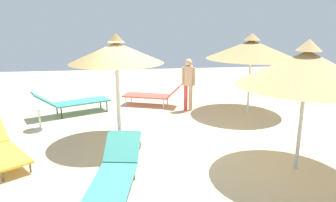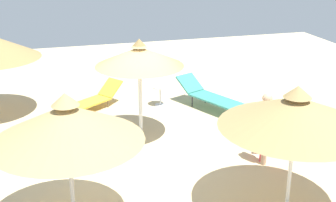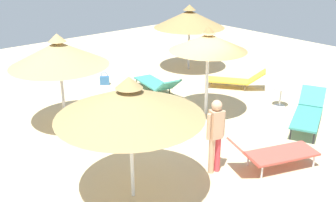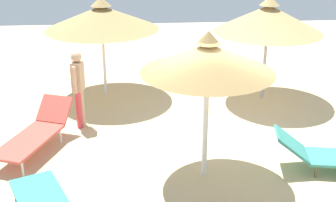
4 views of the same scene
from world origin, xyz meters
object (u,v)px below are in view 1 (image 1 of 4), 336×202
at_px(lounge_chair_back, 115,173).
at_px(side_table_round, 39,115).
at_px(lounge_chair_near_right, 154,94).
at_px(lounge_chair_far_right, 1,147).
at_px(lounge_chair_near_left, 71,101).
at_px(person_standing_center, 188,81).
at_px(parasol_umbrella_center, 307,68).
at_px(parasol_umbrella_far_left, 251,49).
at_px(parasol_umbrella_edge, 116,53).

height_order(lounge_chair_back, side_table_round, lounge_chair_back).
distance_m(lounge_chair_near_right, side_table_round, 3.98).
xyz_separation_m(lounge_chair_far_right, side_table_round, (0.29, 2.04, 0.10)).
height_order(lounge_chair_near_left, lounge_chair_far_right, lounge_chair_near_left).
bearing_deg(person_standing_center, parasol_umbrella_center, -73.34).
relative_size(parasol_umbrella_center, lounge_chair_far_right, 1.33).
height_order(parasol_umbrella_center, lounge_chair_far_right, parasol_umbrella_center).
bearing_deg(side_table_round, person_standing_center, 16.41).
bearing_deg(parasol_umbrella_center, lounge_chair_near_left, 138.41).
bearing_deg(person_standing_center, lounge_chair_near_right, 144.35).
relative_size(parasol_umbrella_far_left, side_table_round, 4.57).
distance_m(parasol_umbrella_far_left, lounge_chair_near_left, 5.98).
bearing_deg(parasol_umbrella_center, parasol_umbrella_edge, 149.90).
height_order(parasol_umbrella_center, person_standing_center, parasol_umbrella_center).
distance_m(lounge_chair_near_left, lounge_chair_near_right, 2.83).
height_order(parasol_umbrella_edge, lounge_chair_far_right, parasol_umbrella_edge).
bearing_deg(parasol_umbrella_far_left, side_table_round, -172.33).
distance_m(lounge_chair_near_left, side_table_round, 1.51).
xyz_separation_m(parasol_umbrella_edge, lounge_chair_near_left, (-1.56, 2.49, -1.78)).
height_order(parasol_umbrella_edge, parasol_umbrella_far_left, parasol_umbrella_edge).
distance_m(lounge_chair_near_left, person_standing_center, 3.85).
xyz_separation_m(parasol_umbrella_edge, lounge_chair_near_right, (1.18, 3.21, -1.81)).
height_order(lounge_chair_far_right, side_table_round, lounge_chair_far_right).
xyz_separation_m(lounge_chair_near_left, side_table_round, (-0.66, -1.36, -0.01)).
bearing_deg(side_table_round, parasol_umbrella_center, -28.99).
distance_m(parasol_umbrella_center, parasol_umbrella_edge, 4.17).
bearing_deg(parasol_umbrella_edge, lounge_chair_back, -91.25).
height_order(parasol_umbrella_center, parasol_umbrella_edge, parasol_umbrella_edge).
xyz_separation_m(parasol_umbrella_edge, lounge_chair_back, (-0.05, -2.42, -1.88)).
bearing_deg(parasol_umbrella_edge, lounge_chair_far_right, -160.13).
distance_m(parasol_umbrella_edge, parasol_umbrella_far_left, 4.63).
xyz_separation_m(parasol_umbrella_center, lounge_chair_back, (-3.66, -0.33, -1.76)).
distance_m(parasol_umbrella_far_left, lounge_chair_back, 6.35).
relative_size(parasol_umbrella_edge, side_table_round, 4.26).
bearing_deg(lounge_chair_far_right, side_table_round, 81.79).
relative_size(parasol_umbrella_far_left, lounge_chair_near_left, 1.17).
bearing_deg(lounge_chair_near_right, side_table_round, -148.44).
relative_size(lounge_chair_near_right, lounge_chair_back, 0.94).
bearing_deg(parasol_umbrella_far_left, lounge_chair_far_right, -156.56).
distance_m(parasol_umbrella_edge, side_table_round, 3.06).
bearing_deg(lounge_chair_near_right, lounge_chair_near_left, -165.19).
relative_size(lounge_chair_back, person_standing_center, 1.35).
relative_size(parasol_umbrella_far_left, lounge_chair_back, 1.21).
bearing_deg(side_table_round, lounge_chair_near_right, 31.56).
bearing_deg(lounge_chair_back, lounge_chair_near_left, 107.02).
distance_m(parasol_umbrella_far_left, lounge_chair_near_right, 3.64).
relative_size(lounge_chair_near_right, lounge_chair_far_right, 1.09).
xyz_separation_m(person_standing_center, side_table_round, (-4.46, -1.31, -0.58)).
distance_m(lounge_chair_far_right, person_standing_center, 5.86).
height_order(parasol_umbrella_far_left, lounge_chair_near_right, parasol_umbrella_far_left).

